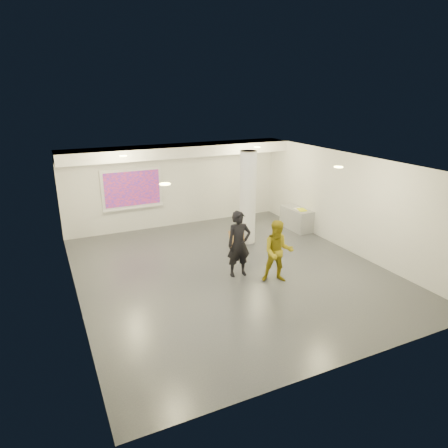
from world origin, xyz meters
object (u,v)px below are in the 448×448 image
projection_screen (132,189)px  woman (239,244)px  credenza (296,219)px  man (278,252)px  column (248,198)px

projection_screen → woman: size_ratio=1.17×
credenza → woman: (-3.63, -2.51, 0.51)m
woman → man: bearing=-39.4°
credenza → man: 4.37m
projection_screen → man: 6.08m
projection_screen → credenza: bearing=-23.1°
column → woman: bearing=-123.5°
column → man: (-0.66, -2.88, -0.67)m
projection_screen → credenza: projection_screen is taller
man → projection_screen: bearing=139.1°
column → projection_screen: (-3.10, 2.65, 0.03)m
projection_screen → woman: (1.69, -4.78, -0.63)m
column → woman: column is taller
projection_screen → woman: bearing=-70.5°
projection_screen → man: (2.44, -5.53, -0.70)m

